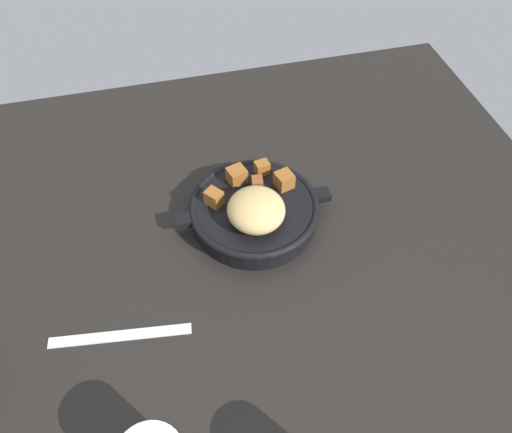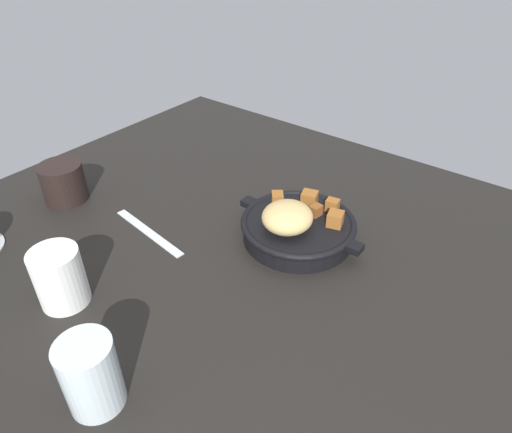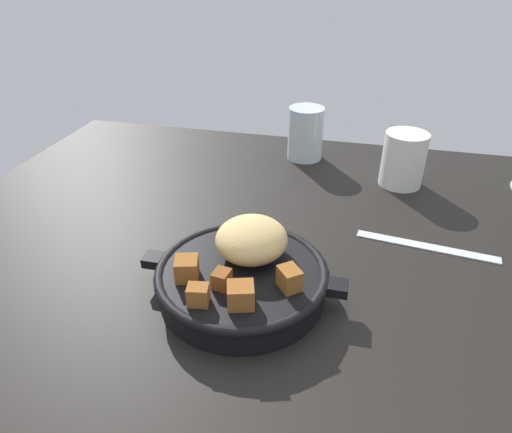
# 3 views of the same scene
# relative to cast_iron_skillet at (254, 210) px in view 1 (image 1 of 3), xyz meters

# --- Properties ---
(ground_plane) EXTENTS (1.15, 0.94, 0.02)m
(ground_plane) POSITION_rel_cast_iron_skillet_xyz_m (0.06, 0.05, -0.04)
(ground_plane) COLOR black
(cast_iron_skillet) EXTENTS (0.25, 0.21, 0.08)m
(cast_iron_skillet) POSITION_rel_cast_iron_skillet_xyz_m (0.00, 0.00, 0.00)
(cast_iron_skillet) COLOR black
(cast_iron_skillet) RESTS_ON ground_plane
(butter_knife) EXTENTS (0.19, 0.04, 0.00)m
(butter_knife) POSITION_rel_cast_iron_skillet_xyz_m (0.23, 0.15, -0.03)
(butter_knife) COLOR silver
(butter_knife) RESTS_ON ground_plane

